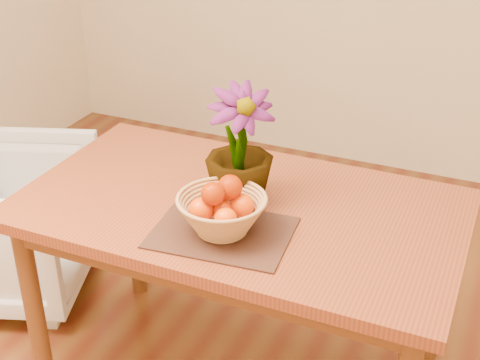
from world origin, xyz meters
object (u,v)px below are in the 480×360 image
at_px(wicker_basket, 222,216).
at_px(armchair, 5,217).
at_px(potted_plant, 239,147).
at_px(table, 239,227).

relative_size(wicker_basket, armchair, 0.38).
xyz_separation_m(potted_plant, armchair, (-1.14, 0.12, -0.59)).
distance_m(wicker_basket, potted_plant, 0.24).
distance_m(wicker_basket, armchair, 1.29).
xyz_separation_m(table, potted_plant, (-0.01, 0.01, 0.28)).
xyz_separation_m(wicker_basket, potted_plant, (-0.03, 0.19, 0.13)).
distance_m(table, armchair, 1.19).
relative_size(table, wicker_basket, 5.28).
height_order(wicker_basket, potted_plant, potted_plant).
height_order(table, wicker_basket, wicker_basket).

